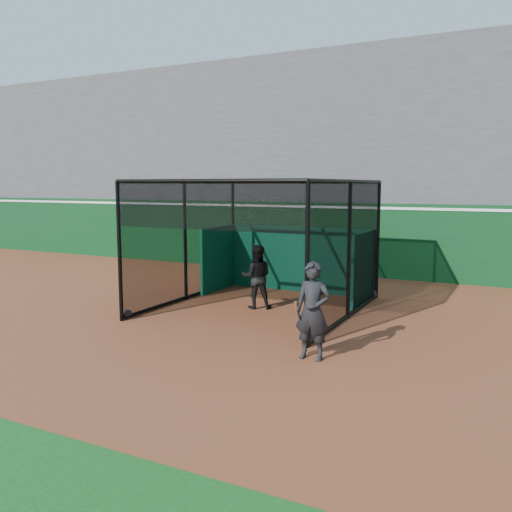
% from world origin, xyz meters
% --- Properties ---
extents(ground, '(120.00, 120.00, 0.00)m').
position_xyz_m(ground, '(0.00, 0.00, 0.00)').
color(ground, brown).
rests_on(ground, ground).
extents(outfield_wall, '(50.00, 0.50, 2.50)m').
position_xyz_m(outfield_wall, '(0.00, 8.50, 1.29)').
color(outfield_wall, '#0A3A17').
rests_on(outfield_wall, ground).
extents(grandstand, '(50.00, 7.85, 8.95)m').
position_xyz_m(grandstand, '(0.00, 12.27, 4.48)').
color(grandstand, '#4C4C4F').
rests_on(grandstand, ground).
extents(batting_cage, '(4.66, 5.34, 3.20)m').
position_xyz_m(batting_cage, '(0.84, 2.48, 1.59)').
color(batting_cage, black).
rests_on(batting_cage, ground).
extents(batter, '(0.98, 0.90, 1.61)m').
position_xyz_m(batter, '(0.73, 2.43, 0.81)').
color(batter, black).
rests_on(batter, ground).
extents(on_deck_player, '(0.66, 0.46, 1.77)m').
position_xyz_m(on_deck_player, '(3.47, -0.74, 0.88)').
color(on_deck_player, black).
rests_on(on_deck_player, ground).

